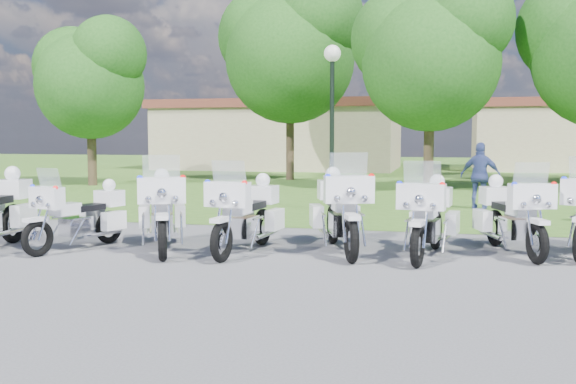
% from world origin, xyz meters
% --- Properties ---
extents(ground, '(100.00, 100.00, 0.00)m').
position_xyz_m(ground, '(0.00, 0.00, 0.00)').
color(ground, '#56565B').
rests_on(ground, ground).
extents(grass_lawn, '(100.00, 48.00, 0.01)m').
position_xyz_m(grass_lawn, '(0.00, 27.00, 0.00)').
color(grass_lawn, '#3E6921').
rests_on(grass_lawn, ground).
extents(motorcycle_1, '(1.13, 2.12, 1.47)m').
position_xyz_m(motorcycle_1, '(-2.43, -0.33, 0.61)').
color(motorcycle_1, black).
rests_on(motorcycle_1, ground).
extents(motorcycle_2, '(1.49, 2.35, 1.70)m').
position_xyz_m(motorcycle_2, '(-0.97, -0.10, 0.71)').
color(motorcycle_2, black).
rests_on(motorcycle_2, ground).
extents(motorcycle_3, '(0.93, 2.40, 1.61)m').
position_xyz_m(motorcycle_3, '(0.53, 0.06, 0.67)').
color(motorcycle_3, black).
rests_on(motorcycle_3, ground).
extents(motorcycle_4, '(1.37, 2.49, 1.74)m').
position_xyz_m(motorcycle_4, '(2.08, 0.51, 0.73)').
color(motorcycle_4, black).
rests_on(motorcycle_4, ground).
extents(motorcycle_5, '(1.00, 2.40, 1.62)m').
position_xyz_m(motorcycle_5, '(3.60, 0.37, 0.68)').
color(motorcycle_5, black).
rests_on(motorcycle_5, ground).
extents(motorcycle_6, '(1.22, 2.29, 1.59)m').
position_xyz_m(motorcycle_6, '(4.96, 1.04, 0.66)').
color(motorcycle_6, black).
rests_on(motorcycle_6, ground).
extents(lamp_post, '(0.44, 0.44, 4.36)m').
position_xyz_m(lamp_post, '(0.92, 6.32, 3.28)').
color(lamp_post, black).
rests_on(lamp_post, ground).
extents(tree_0, '(5.01, 4.27, 6.68)m').
position_xyz_m(tree_0, '(-10.06, 12.87, 4.42)').
color(tree_0, '#38281C').
rests_on(tree_0, ground).
extents(tree_1, '(6.82, 5.82, 9.09)m').
position_xyz_m(tree_1, '(-3.09, 18.02, 6.02)').
color(tree_1, '#38281C').
rests_on(tree_1, ground).
extents(tree_2, '(5.75, 4.90, 7.66)m').
position_xyz_m(tree_2, '(3.20, 13.32, 5.07)').
color(tree_2, '#38281C').
rests_on(tree_2, ground).
extents(building_west, '(14.56, 8.32, 4.10)m').
position_xyz_m(building_west, '(-6.00, 28.00, 2.07)').
color(building_west, tan).
rests_on(building_west, ground).
extents(building_east, '(11.44, 7.28, 4.10)m').
position_xyz_m(building_east, '(11.00, 30.00, 2.07)').
color(building_east, tan).
rests_on(building_east, ground).
extents(bystander_c, '(1.13, 0.64, 1.82)m').
position_xyz_m(bystander_c, '(4.78, 7.78, 0.91)').
color(bystander_c, '#394689').
rests_on(bystander_c, ground).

